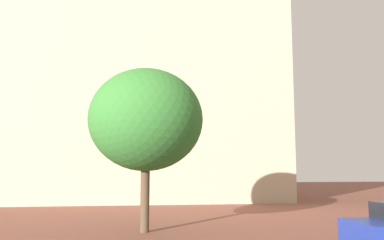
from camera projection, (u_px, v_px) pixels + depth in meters
name	position (u px, v px, depth m)	size (l,w,h in m)	color
landmark_building	(131.00, 74.00, 34.31)	(24.11, 14.38, 34.64)	beige
tree_curb_far	(146.00, 120.00, 15.74)	(4.55, 4.55, 6.44)	brown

